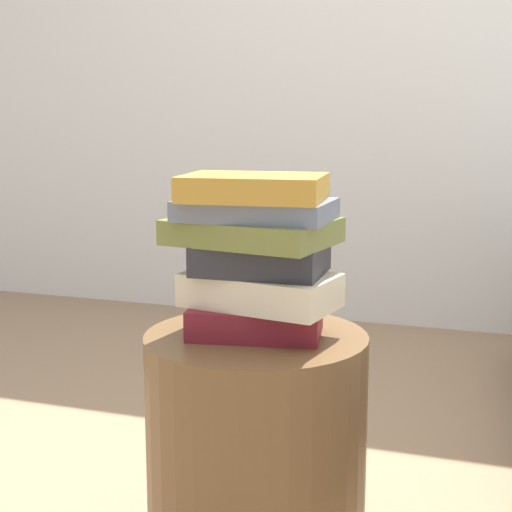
{
  "coord_description": "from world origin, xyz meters",
  "views": [
    {
      "loc": [
        0.46,
        -1.36,
        0.91
      ],
      "look_at": [
        0.0,
        0.0,
        0.65
      ],
      "focal_mm": 54.4,
      "sensor_mm": 36.0,
      "label": 1
    }
  ],
  "objects": [
    {
      "name": "book_maroon",
      "position": [
        0.0,
        -0.0,
        0.53
      ],
      "size": [
        0.27,
        0.2,
        0.06
      ],
      "primitive_type": "cube",
      "rotation": [
        0.0,
        0.0,
        0.17
      ],
      "color": "maroon",
      "rests_on": "side_table"
    },
    {
      "name": "book_ochre",
      "position": [
        0.0,
        -0.01,
        0.78
      ],
      "size": [
        0.27,
        0.21,
        0.05
      ],
      "primitive_type": "cube",
      "rotation": [
        0.0,
        0.0,
        0.11
      ],
      "color": "#B7842D",
      "rests_on": "book_slate"
    },
    {
      "name": "book_charcoal",
      "position": [
        0.01,
        0.01,
        0.64
      ],
      "size": [
        0.24,
        0.18,
        0.06
      ],
      "primitive_type": "cube",
      "rotation": [
        0.0,
        0.0,
        0.04
      ],
      "color": "#28282D",
      "rests_on": "book_cream"
    },
    {
      "name": "book_olive",
      "position": [
        -0.01,
        0.01,
        0.7
      ],
      "size": [
        0.32,
        0.25,
        0.05
      ],
      "primitive_type": "cube",
      "rotation": [
        0.0,
        0.0,
        -0.16
      ],
      "color": "olive",
      "rests_on": "book_charcoal"
    },
    {
      "name": "wall_back",
      "position": [
        0.0,
        2.0,
        1.3
      ],
      "size": [
        7.0,
        0.08,
        2.6
      ],
      "primitive_type": "cube",
      "color": "silver",
      "rests_on": "ground_plane"
    },
    {
      "name": "book_slate",
      "position": [
        -0.0,
        -0.0,
        0.74
      ],
      "size": [
        0.28,
        0.18,
        0.04
      ],
      "primitive_type": "cube",
      "rotation": [
        0.0,
        0.0,
        -0.0
      ],
      "color": "slate",
      "rests_on": "book_olive"
    },
    {
      "name": "side_table",
      "position": [
        0.0,
        0.0,
        0.25
      ],
      "size": [
        0.43,
        0.43,
        0.5
      ],
      "primitive_type": "cylinder",
      "color": "brown",
      "rests_on": "ground_plane"
    },
    {
      "name": "book_cream",
      "position": [
        0.01,
        0.0,
        0.59
      ],
      "size": [
        0.3,
        0.21,
        0.06
      ],
      "primitive_type": "cube",
      "rotation": [
        0.0,
        0.0,
        -0.17
      ],
      "color": "beige",
      "rests_on": "book_maroon"
    }
  ]
}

